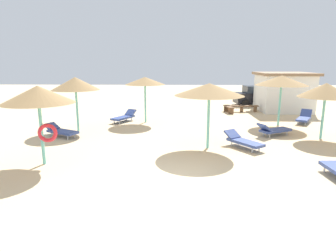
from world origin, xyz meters
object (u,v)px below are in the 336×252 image
Objects in this scene: parasol_3 at (282,81)px; lounger_3 at (304,118)px; lounger_7 at (274,130)px; parked_car at (257,96)px; parasol_1 at (38,95)px; lounger_2 at (243,141)px; parasol_7 at (326,90)px; beach_cabana at (283,92)px; parasol_2 at (209,90)px; lounger_0 at (61,131)px; bench_1 at (249,107)px; parasol_0 at (75,84)px; lounger_5 at (124,117)px; bench_2 at (229,108)px; parasol_5 at (145,81)px; bench_0 at (234,107)px.

parasol_3 reaches higher than lounger_3.
parked_car is at bearing 78.99° from lounger_7.
parasol_1 reaches higher than lounger_2.
parasol_7 is 8.64m from beach_cabana.
beach_cabana is (6.93, 10.30, -1.09)m from parasol_2.
lounger_0 reaches higher than bench_1.
lounger_2 is at bearing -133.66° from lounger_7.
bench_1 is 0.38× the size of parked_car.
parasol_2 is (6.81, -3.12, -0.01)m from parasol_0.
parked_car reaches higher than lounger_0.
lounger_5 is (-6.28, 5.61, 0.00)m from lounger_2.
parasol_1 reaches higher than bench_1.
parasol_3 reaches higher than parasol_0.
parasol_7 is 0.69× the size of beach_cabana.
bench_1 is at bearing 34.40° from lounger_0.
beach_cabana reaches higher than lounger_5.
bench_1 is at bearing -114.52° from parked_car.
lounger_7 is (-1.13, -2.58, -2.36)m from parasol_3.
bench_2 is (9.87, 7.47, 0.04)m from lounger_0.
lounger_5 is (-11.33, 0.12, -0.01)m from lounger_3.
lounger_2 is at bearing -41.79° from lounger_5.
parasol_2 is 9.90m from bench_2.
parasol_3 is 5.95m from beach_cabana.
parked_car is (12.11, 15.40, -1.76)m from parasol_1.
lounger_3 reaches higher than lounger_2.
lounger_3 is at bearing 78.11° from parasol_7.
lounger_3 is at bearing -93.64° from beach_cabana.
parasol_5 is 1.44× the size of lounger_5.
lounger_2 is 0.48× the size of beach_cabana.
lounger_5 is 0.49× the size of beach_cabana.
parasol_5 is 7.69m from lounger_2.
parasol_7 is 8.44m from bench_2.
lounger_7 is 7.40m from bench_1.
parasol_2 is 0.74× the size of beach_cabana.
parasol_1 reaches higher than parasol_7.
bench_1 is (2.59, 9.55, 0.03)m from lounger_2.
parasol_3 is 1.07× the size of parasol_5.
parasol_7 is (9.14, -3.80, -0.18)m from parasol_5.
bench_0 is (9.44, 11.95, -2.23)m from parasol_1.
parasol_3 reaches higher than beach_cabana.
parasol_2 is 10.46m from bench_0.
parasol_7 is at bearing -20.58° from lounger_5.
parasol_2 reaches higher than lounger_7.
parasol_5 is at bearing -6.15° from lounger_5.
parasol_0 reaches higher than bench_0.
parasol_5 is at bearing 131.87° from lounger_2.
bench_2 is at bearing 52.22° from parasol_1.
bench_0 and bench_2 have the same top height.
lounger_3 is at bearing 31.13° from parasol_1.
parasol_5 reaches higher than lounger_2.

